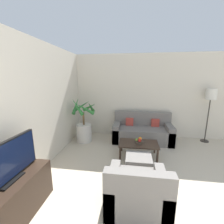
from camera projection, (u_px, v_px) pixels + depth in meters
name	position (u px, v px, depth m)	size (l,w,h in m)	color
wall_back	(179.00, 97.00, 4.78)	(8.29, 0.06, 2.70)	beige
wall_left	(15.00, 114.00, 2.48)	(0.06, 7.26, 2.70)	beige
tv_console	(13.00, 200.00, 2.07)	(0.49, 1.14, 0.60)	#332319
television	(7.00, 162.00, 1.94)	(0.18, 1.02, 0.56)	black
potted_palm	(84.00, 127.00, 4.61)	(0.81, 0.82, 1.38)	beige
sofa_loveseat	(142.00, 132.00, 4.70)	(1.80, 0.81, 0.87)	slate
floor_lamp	(211.00, 97.00, 4.39)	(0.30, 0.30, 1.64)	#2D2823
coffee_table	(138.00, 145.00, 3.74)	(0.97, 0.55, 0.36)	#38281E
fruit_bowl	(139.00, 142.00, 3.72)	(0.21, 0.21, 0.06)	#42382D
apple_red	(140.00, 140.00, 3.65)	(0.08, 0.08, 0.08)	red
apple_green	(137.00, 140.00, 3.71)	(0.07, 0.07, 0.07)	olive
orange_fruit	(140.00, 139.00, 3.76)	(0.08, 0.08, 0.08)	orange
armchair	(137.00, 191.00, 2.29)	(0.91, 0.85, 0.78)	slate
ottoman	(138.00, 164.00, 3.13)	(0.53, 0.48, 0.36)	slate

